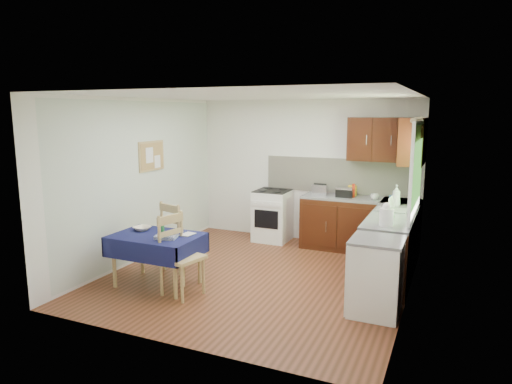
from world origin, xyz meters
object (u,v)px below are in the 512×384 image
at_px(dining_table, 157,243).
at_px(chair_near, 179,253).
at_px(toaster, 320,190).
at_px(kettle, 387,215).
at_px(dish_rack, 391,209).
at_px(sandwich_press, 345,192).
at_px(chair_far, 178,234).

relative_size(dining_table, chair_near, 1.12).
bearing_deg(toaster, kettle, -76.44).
bearing_deg(chair_near, dish_rack, -36.59).
xyz_separation_m(chair_near, sandwich_press, (1.47, 2.73, 0.43)).
xyz_separation_m(dining_table, kettle, (2.80, 0.89, 0.44)).
height_order(sandwich_press, kettle, kettle).
height_order(chair_near, kettle, kettle).
bearing_deg(chair_far, sandwich_press, -118.53).
relative_size(dining_table, dish_rack, 2.76).
bearing_deg(chair_near, toaster, -6.99).
xyz_separation_m(chair_far, sandwich_press, (1.97, 1.98, 0.44)).
bearing_deg(sandwich_press, dish_rack, -21.83).
height_order(dining_table, chair_far, chair_far).
bearing_deg(toaster, sandwich_press, -26.80).
xyz_separation_m(sandwich_press, kettle, (0.90, -1.71, 0.05)).
bearing_deg(sandwich_press, toaster, -160.99).
bearing_deg(chair_near, sandwich_press, -14.67).
distance_m(chair_far, toaster, 2.57).
relative_size(sandwich_press, kettle, 0.94).
distance_m(dining_table, dish_rack, 3.30).
bearing_deg(kettle, dish_rack, 93.54).
xyz_separation_m(dining_table, chair_near, (0.43, -0.13, -0.04)).
distance_m(chair_far, dish_rack, 3.08).
bearing_deg(dining_table, chair_near, -5.16).
height_order(chair_far, chair_near, chair_near).
xyz_separation_m(dining_table, chair_far, (-0.07, 0.62, -0.05)).
bearing_deg(sandwich_press, dining_table, -104.50).
bearing_deg(sandwich_press, kettle, -40.51).
xyz_separation_m(dining_table, dish_rack, (2.75, 1.80, 0.33)).
xyz_separation_m(toaster, sandwich_press, (0.43, -0.02, -0.01)).
relative_size(dish_rack, kettle, 1.42).
xyz_separation_m(dining_table, sandwich_press, (1.90, 2.60, 0.39)).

